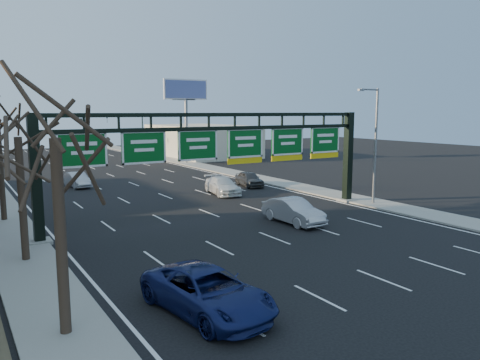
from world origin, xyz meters
TOP-DOWN VIEW (x-y plane):
  - ground at (0.00, 0.00)m, footprint 160.00×160.00m
  - sidewalk_right at (12.80, 20.00)m, footprint 3.00×120.00m
  - lane_markings at (0.00, 20.00)m, footprint 21.60×120.00m
  - sign_gantry at (0.16, 8.00)m, footprint 24.60×1.20m
  - building_right_distant at (20.00, 50.00)m, footprint 12.00×20.00m
  - tree_near at (-12.80, -4.00)m, footprint 3.60×3.60m
  - tree_gantry at (-12.80, 5.00)m, footprint 3.60×3.60m
  - streetlight_near at (12.47, 6.00)m, footprint 2.15×0.22m
  - streetlight_far at (12.47, 40.00)m, footprint 2.15×0.22m
  - billboard_right at (15.00, 44.98)m, footprint 7.00×0.50m
  - traffic_signal_mast at (5.69, 55.00)m, footprint 10.16×0.54m
  - car_blue_suv at (-8.04, -4.90)m, footprint 3.50×6.14m
  - car_silver_sedan at (3.24, 4.35)m, footprint 1.74×4.90m
  - car_white_wagon at (4.79, 16.35)m, footprint 2.93×5.41m
  - car_grey_far at (9.16, 18.69)m, footprint 2.45×4.50m
  - car_silver_distant at (-5.27, 27.08)m, footprint 1.93×4.44m

SIDE VIEW (x-z plane):
  - ground at x=0.00m, z-range 0.00..0.00m
  - lane_markings at x=0.00m, z-range 0.00..0.01m
  - sidewalk_right at x=12.80m, z-range 0.00..0.12m
  - car_silver_distant at x=-5.27m, z-range 0.00..1.42m
  - car_grey_far at x=9.16m, z-range 0.00..1.45m
  - car_white_wagon at x=4.79m, z-range 0.00..1.49m
  - car_silver_sedan at x=3.24m, z-range 0.00..1.61m
  - car_blue_suv at x=-8.04m, z-range 0.00..1.61m
  - building_right_distant at x=20.00m, z-range 0.00..5.00m
  - sign_gantry at x=0.16m, z-range 1.03..8.23m
  - streetlight_near at x=12.47m, z-range 0.58..9.58m
  - streetlight_far at x=12.47m, z-range 0.58..9.58m
  - traffic_signal_mast at x=5.69m, z-range 2.00..9.00m
  - tree_gantry at x=-12.80m, z-range 2.87..11.35m
  - tree_near at x=-12.80m, z-range 3.05..11.91m
  - billboard_right at x=15.00m, z-range 3.06..15.06m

